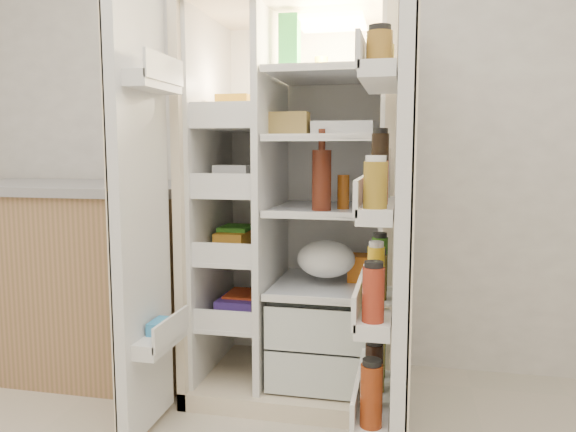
# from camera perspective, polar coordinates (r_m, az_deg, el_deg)

# --- Properties ---
(wall_back) EXTENTS (4.00, 0.02, 2.70)m
(wall_back) POSITION_cam_1_polar(r_m,az_deg,el_deg) (2.94, 1.36, 10.84)
(wall_back) COLOR silver
(wall_back) RESTS_ON floor
(refrigerator) EXTENTS (0.92, 0.70, 1.80)m
(refrigerator) POSITION_cam_1_polar(r_m,az_deg,el_deg) (2.61, 1.36, -1.98)
(refrigerator) COLOR beige
(refrigerator) RESTS_ON floor
(freezer_door) EXTENTS (0.15, 0.40, 1.72)m
(freezer_door) POSITION_cam_1_polar(r_m,az_deg,el_deg) (2.19, -15.08, -0.06)
(freezer_door) COLOR silver
(freezer_door) RESTS_ON floor
(fridge_door) EXTENTS (0.17, 0.58, 1.72)m
(fridge_door) POSITION_cam_1_polar(r_m,az_deg,el_deg) (1.86, 11.41, -1.70)
(fridge_door) COLOR silver
(fridge_door) RESTS_ON floor
(kitchen_counter) EXTENTS (1.35, 0.72, 0.98)m
(kitchen_counter) POSITION_cam_1_polar(r_m,az_deg,el_deg) (3.09, -21.18, -5.83)
(kitchen_counter) COLOR #A47652
(kitchen_counter) RESTS_ON floor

